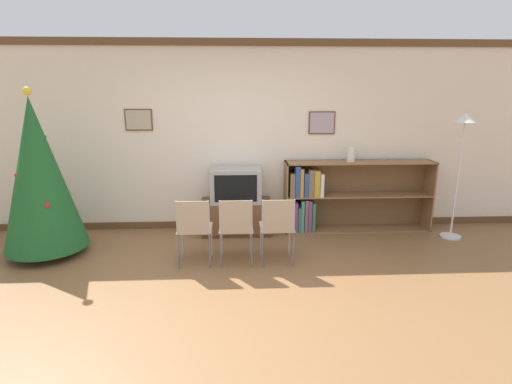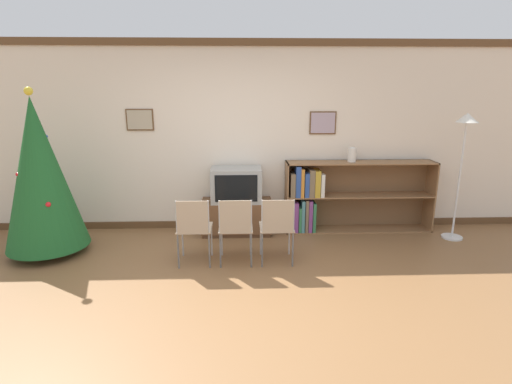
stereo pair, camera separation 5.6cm
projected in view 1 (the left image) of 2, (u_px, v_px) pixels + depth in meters
name	position (u px, v px, depth m)	size (l,w,h in m)	color
ground_plane	(234.00, 301.00, 3.95)	(24.00, 24.00, 0.00)	brown
wall_back	(233.00, 137.00, 5.77)	(9.04, 0.11, 2.70)	silver
christmas_tree	(39.00, 175.00, 4.83)	(0.98, 0.98, 2.06)	maroon
tv_console	(236.00, 217.00, 5.76)	(1.00, 0.47, 0.48)	#4C311E
television	(236.00, 185.00, 5.63)	(0.71, 0.46, 0.48)	#9E9E99
folding_chair_left	(194.00, 227.00, 4.64)	(0.40, 0.40, 0.82)	tan
folding_chair_center	(236.00, 227.00, 4.66)	(0.40, 0.40, 0.82)	tan
folding_chair_right	(277.00, 226.00, 4.68)	(0.40, 0.40, 0.82)	tan
bookshelf	(330.00, 196.00, 5.83)	(2.14, 0.36, 1.02)	olive
vase	(351.00, 154.00, 5.68)	(0.12, 0.12, 0.21)	silver
standing_lamp	(462.00, 144.00, 5.31)	(0.28, 0.28, 1.73)	silver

